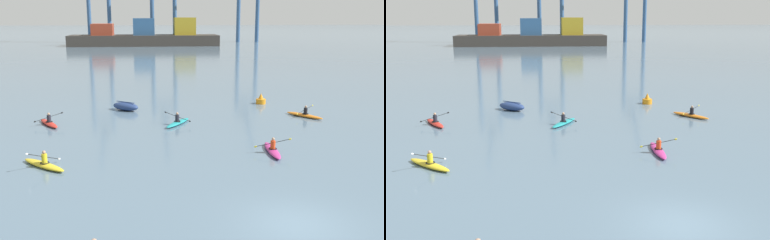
{
  "view_description": "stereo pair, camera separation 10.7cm",
  "coord_description": "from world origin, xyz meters",
  "views": [
    {
      "loc": [
        -5.65,
        -15.49,
        7.94
      ],
      "look_at": [
        -2.53,
        15.76,
        0.6
      ],
      "focal_mm": 41.61,
      "sensor_mm": 36.0,
      "label": 1
    },
    {
      "loc": [
        -5.55,
        -15.5,
        7.94
      ],
      "look_at": [
        -2.53,
        15.76,
        0.6
      ],
      "focal_mm": 41.61,
      "sensor_mm": 36.0,
      "label": 2
    }
  ],
  "objects": [
    {
      "name": "channel_buoy",
      "position": [
        4.76,
        24.33,
        0.36
      ],
      "size": [
        0.9,
        0.9,
        1.0
      ],
      "color": "orange",
      "rests_on": "ground"
    },
    {
      "name": "kayak_red",
      "position": [
        -13.11,
        17.74,
        0.17
      ],
      "size": [
        2.2,
        3.25,
        0.95
      ],
      "color": "red",
      "rests_on": "ground"
    },
    {
      "name": "kayak_yellow",
      "position": [
        -11.34,
        7.95,
        0.17
      ],
      "size": [
        2.91,
        2.74,
        1.08
      ],
      "color": "yellow",
      "rests_on": "ground"
    },
    {
      "name": "ground_plane",
      "position": [
        0.0,
        0.0,
        0.0
      ],
      "size": [
        800.0,
        800.0,
        0.0
      ],
      "primitive_type": "plane",
      "color": "slate"
    },
    {
      "name": "capsized_dinghy",
      "position": [
        -7.62,
        22.54,
        0.35
      ],
      "size": [
        2.74,
        2.45,
        0.76
      ],
      "color": "navy",
      "rests_on": "ground"
    },
    {
      "name": "kayak_teal",
      "position": [
        -3.49,
        16.96,
        0.17
      ],
      "size": [
        2.29,
        3.21,
        0.95
      ],
      "color": "teal",
      "rests_on": "ground"
    },
    {
      "name": "kayak_orange",
      "position": [
        6.88,
        18.5,
        0.17
      ],
      "size": [
        2.48,
        3.11,
        0.95
      ],
      "color": "orange",
      "rests_on": "ground"
    },
    {
      "name": "kayak_magenta",
      "position": [
        1.66,
        9.34,
        0.17
      ],
      "size": [
        2.25,
        3.42,
        0.95
      ],
      "color": "#C13384",
      "rests_on": "ground"
    },
    {
      "name": "container_barge",
      "position": [
        -5.99,
        110.1,
        2.5
      ],
      "size": [
        40.86,
        9.9,
        7.62
      ],
      "color": "#38332D",
      "rests_on": "ground"
    }
  ]
}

